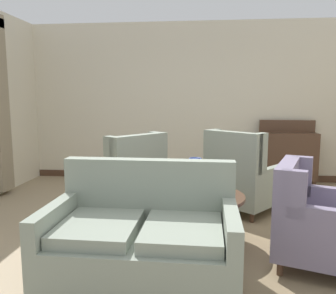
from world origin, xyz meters
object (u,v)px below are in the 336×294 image
at_px(settee, 143,236).
at_px(armchair_beside_settee, 127,182).
at_px(porcelain_vase, 195,180).
at_px(armchair_near_sideboard, 321,223).
at_px(armchair_near_window, 243,179).
at_px(coffee_table, 198,203).
at_px(sideboard, 288,155).

height_order(settee, armchair_beside_settee, armchair_beside_settee).
height_order(porcelain_vase, armchair_near_sideboard, armchair_near_sideboard).
distance_m(armchair_near_window, armchair_near_sideboard, 1.56).
xyz_separation_m(coffee_table, armchair_beside_settee, (-0.93, 0.78, 0.00)).
relative_size(armchair_near_sideboard, sideboard, 0.98).
relative_size(armchair_beside_settee, sideboard, 1.03).
height_order(coffee_table, armchair_beside_settee, armchair_beside_settee).
relative_size(coffee_table, armchair_near_window, 0.82).
xyz_separation_m(porcelain_vase, sideboard, (1.57, 2.67, -0.17)).
height_order(armchair_near_window, armchair_near_sideboard, armchair_near_window).
bearing_deg(armchair_beside_settee, porcelain_vase, 86.02).
height_order(coffee_table, armchair_near_sideboard, armchair_near_sideboard).
bearing_deg(armchair_near_window, porcelain_vase, 100.39).
distance_m(porcelain_vase, sideboard, 3.11).
distance_m(coffee_table, porcelain_vase, 0.25).
bearing_deg(settee, armchair_near_sideboard, 16.54).
relative_size(armchair_beside_settee, armchair_near_sideboard, 1.05).
bearing_deg(settee, porcelain_vase, 64.28).
relative_size(armchair_near_window, sideboard, 1.03).
height_order(porcelain_vase, settee, settee).
bearing_deg(porcelain_vase, coffee_table, 26.22).
bearing_deg(armchair_beside_settee, armchair_near_window, 138.68).
bearing_deg(settee, sideboard, 61.31).
xyz_separation_m(settee, sideboard, (1.98, 3.49, 0.12)).
relative_size(coffee_table, sideboard, 0.85).
height_order(coffee_table, settee, settee).
bearing_deg(armchair_near_window, armchair_near_sideboard, 149.53).
relative_size(porcelain_vase, settee, 0.25).
xyz_separation_m(settee, armchair_near_sideboard, (1.55, 0.44, 0.00)).
height_order(armchair_beside_settee, armchair_near_sideboard, armchair_beside_settee).
xyz_separation_m(porcelain_vase, armchair_beside_settee, (-0.89, 0.80, -0.25)).
relative_size(settee, armchair_near_window, 1.31).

